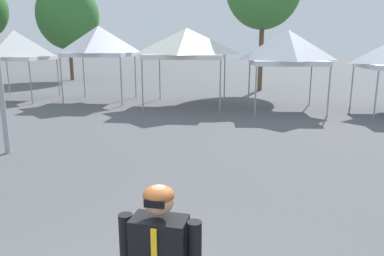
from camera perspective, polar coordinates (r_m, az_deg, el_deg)
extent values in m
cylinder|color=#9E9EA3|center=(19.09, -23.62, 6.68)|extent=(0.06, 0.06, 2.19)
cylinder|color=#9E9EA3|center=(23.04, -26.50, 7.29)|extent=(0.06, 0.06, 2.19)
cylinder|color=#9E9EA3|center=(21.66, -19.94, 7.59)|extent=(0.06, 0.06, 2.19)
pyramid|color=white|center=(20.99, -25.65, 11.71)|extent=(3.04, 3.04, 1.27)
cube|color=white|center=(21.00, -25.46, 9.71)|extent=(3.01, 3.01, 0.20)
cylinder|color=#9E9EA3|center=(18.10, -19.47, 7.05)|extent=(0.06, 0.06, 2.39)
cylinder|color=#9E9EA3|center=(17.16, -10.87, 7.27)|extent=(0.06, 0.06, 2.39)
cylinder|color=#9E9EA3|center=(20.67, -16.33, 7.90)|extent=(0.06, 0.06, 2.39)
cylinder|color=#9E9EA3|center=(19.85, -8.72, 8.08)|extent=(0.06, 0.06, 2.39)
pyramid|color=white|center=(18.83, -14.16, 13.14)|extent=(2.97, 2.97, 1.25)
cube|color=white|center=(18.83, -14.03, 10.94)|extent=(2.94, 2.94, 0.20)
cylinder|color=#9E9EA3|center=(15.81, -7.66, 6.85)|extent=(0.06, 0.06, 2.34)
cylinder|color=#9E9EA3|center=(15.26, 4.37, 6.72)|extent=(0.06, 0.06, 2.34)
cylinder|color=#9E9EA3|center=(18.97, -5.00, 7.90)|extent=(0.06, 0.06, 2.34)
cylinder|color=#9E9EA3|center=(18.52, 5.04, 7.78)|extent=(0.06, 0.06, 2.34)
pyramid|color=white|center=(16.98, -0.84, 13.25)|extent=(3.59, 3.59, 1.13)
cube|color=white|center=(16.99, -0.83, 11.00)|extent=(3.55, 3.55, 0.20)
cylinder|color=#9E9EA3|center=(14.84, 9.79, 5.98)|extent=(0.06, 0.06, 2.13)
cylinder|color=#9E9EA3|center=(15.41, 20.37, 5.62)|extent=(0.06, 0.06, 2.13)
cylinder|color=#9E9EA3|center=(17.65, 8.80, 7.08)|extent=(0.06, 0.06, 2.13)
cylinder|color=#9E9EA3|center=(18.13, 17.82, 6.77)|extent=(0.06, 0.06, 2.13)
pyramid|color=white|center=(16.36, 14.53, 12.30)|extent=(3.08, 3.08, 1.24)
cube|color=white|center=(16.37, 14.39, 9.79)|extent=(3.05, 3.05, 0.20)
cylinder|color=#9E9EA3|center=(15.47, 26.52, 4.87)|extent=(0.06, 0.06, 2.01)
cylinder|color=#9E9EA3|center=(18.29, 23.44, 6.19)|extent=(0.06, 0.06, 2.01)
cube|color=black|center=(2.99, -4.97, -18.81)|extent=(0.45, 0.29, 0.60)
cylinder|color=black|center=(3.07, -10.04, -17.71)|extent=(0.11, 0.11, 0.56)
cylinder|color=black|center=(2.92, 0.37, -19.16)|extent=(0.11, 0.11, 0.56)
sphere|color=tan|center=(2.79, -5.15, -11.00)|extent=(0.23, 0.23, 0.23)
ellipsoid|color=brown|center=(2.77, -5.17, -10.24)|extent=(0.23, 0.23, 0.14)
cube|color=black|center=(2.69, -5.86, -11.58)|extent=(0.15, 0.04, 0.06)
cylinder|color=brown|center=(30.83, -18.13, 9.85)|extent=(0.28, 0.28, 3.04)
ellipsoid|color=#387233|center=(30.87, -18.58, 16.12)|extent=(4.66, 4.66, 5.12)
cylinder|color=brown|center=(23.06, 10.55, 10.99)|extent=(0.28, 0.28, 4.26)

